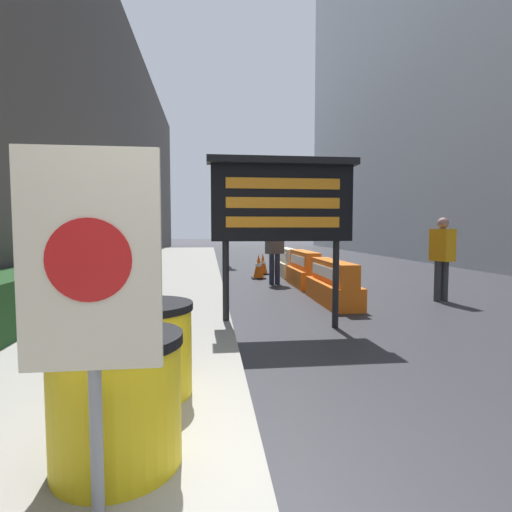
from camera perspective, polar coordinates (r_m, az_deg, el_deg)
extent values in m
cube|color=#4C4742|center=(12.87, -24.42, 20.60)|extent=(0.40, 50.40, 10.64)
cube|color=#1E421E|center=(7.67, -28.38, -4.17)|extent=(0.90, 7.91, 0.75)
cylinder|color=yellow|center=(2.63, -19.26, -19.42)|extent=(0.75, 0.75, 0.71)
cylinder|color=black|center=(2.51, -19.46, -11.25)|extent=(0.78, 0.78, 0.06)
cylinder|color=yellow|center=(3.55, -15.36, -13.16)|extent=(0.75, 0.75, 0.71)
cylinder|color=black|center=(3.46, -15.48, -7.00)|extent=(0.78, 0.78, 0.06)
cylinder|color=gray|center=(2.09, -21.99, -17.86)|extent=(0.06, 0.06, 1.25)
cube|color=beige|center=(1.93, -22.62, -0.50)|extent=(0.62, 0.04, 1.00)
cylinder|color=red|center=(1.91, -22.82, -0.55)|extent=(0.37, 0.01, 0.37)
cylinder|color=black|center=(6.06, -4.33, -4.34)|extent=(0.10, 0.10, 1.37)
cylinder|color=black|center=(6.37, 11.31, -4.01)|extent=(0.10, 0.10, 1.37)
cube|color=black|center=(6.11, 3.73, 7.51)|extent=(2.14, 0.24, 1.14)
cube|color=black|center=(6.11, 3.89, 13.37)|extent=(2.26, 0.34, 0.10)
cube|color=orange|center=(6.00, 3.97, 10.30)|extent=(1.71, 0.02, 0.16)
cube|color=orange|center=(5.98, 3.96, 7.59)|extent=(1.71, 0.02, 0.16)
cube|color=orange|center=(5.97, 3.95, 4.85)|extent=(1.71, 0.02, 0.16)
cube|color=orange|center=(8.53, 10.89, -5.13)|extent=(0.62, 2.16, 0.45)
cube|color=orange|center=(8.47, 10.93, -2.16)|extent=(0.37, 2.16, 0.45)
cube|color=white|center=(8.41, 9.63, -2.18)|extent=(0.02, 1.73, 0.22)
cube|color=orange|center=(10.91, 6.92, -3.04)|extent=(0.63, 1.98, 0.47)
cube|color=orange|center=(10.87, 6.94, -0.56)|extent=(0.38, 1.98, 0.47)
cube|color=white|center=(10.82, 5.90, -0.57)|extent=(0.02, 1.58, 0.24)
cube|color=beige|center=(13.24, 4.47, -1.84)|extent=(0.57, 1.79, 0.45)
cube|color=beige|center=(13.20, 4.48, 0.11)|extent=(0.34, 1.79, 0.45)
cube|color=white|center=(13.17, 3.71, 0.11)|extent=(0.02, 1.43, 0.23)
cube|color=black|center=(13.61, 0.97, -2.55)|extent=(0.40, 0.40, 0.04)
cone|color=#EA560F|center=(13.57, 0.97, -1.04)|extent=(0.32, 0.32, 0.68)
cylinder|color=white|center=(13.57, 0.97, -0.89)|extent=(0.19, 0.19, 0.10)
cube|color=black|center=(13.22, 9.31, -2.80)|extent=(0.33, 0.33, 0.04)
cone|color=#EA560F|center=(13.18, 9.32, -1.51)|extent=(0.27, 0.27, 0.55)
cylinder|color=white|center=(13.18, 9.32, -1.39)|extent=(0.15, 0.15, 0.08)
cube|color=black|center=(12.42, 0.37, -3.18)|extent=(0.43, 0.43, 0.04)
cone|color=#EA560F|center=(12.37, 0.38, -1.42)|extent=(0.34, 0.34, 0.72)
cylinder|color=white|center=(12.37, 0.38, -1.25)|extent=(0.20, 0.20, 0.10)
cylinder|color=#2D2D30|center=(16.96, -4.13, 4.79)|extent=(0.12, 0.12, 3.63)
cube|color=#23281E|center=(16.88, -4.13, 9.54)|extent=(0.28, 0.28, 0.84)
sphere|color=#360605|center=(16.76, -4.11, 10.54)|extent=(0.15, 0.15, 0.15)
sphere|color=#392C06|center=(16.73, -4.11, 9.59)|extent=(0.15, 0.15, 0.15)
sphere|color=green|center=(16.71, -4.11, 8.63)|extent=(0.15, 0.15, 0.15)
cylinder|color=#333338|center=(9.38, 24.51, -3.30)|extent=(0.14, 0.14, 0.87)
cylinder|color=#333338|center=(9.46, 25.36, -3.26)|extent=(0.14, 0.14, 0.87)
cube|color=orange|center=(9.36, 25.07, 1.44)|extent=(0.39, 0.52, 0.69)
sphere|color=#8C675F|center=(9.35, 25.16, 4.27)|extent=(0.24, 0.24, 0.24)
cylinder|color=#23283D|center=(11.14, 2.26, -1.88)|extent=(0.14, 0.14, 0.86)
cylinder|color=#23283D|center=(11.16, 3.08, -1.87)|extent=(0.14, 0.14, 0.86)
cube|color=#47423D|center=(11.10, 2.68, 2.07)|extent=(0.54, 0.46, 0.68)
sphere|color=tan|center=(11.09, 2.69, 4.43)|extent=(0.24, 0.24, 0.24)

